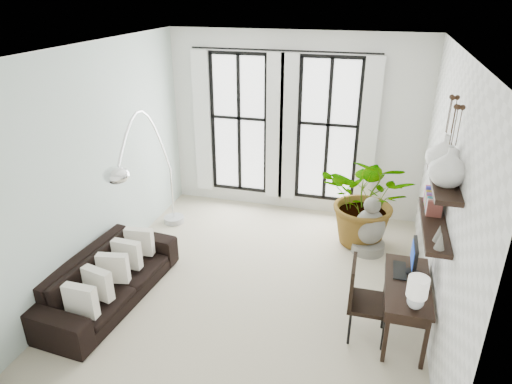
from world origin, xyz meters
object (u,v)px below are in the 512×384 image
at_px(sofa, 108,278).
at_px(plant, 369,199).
at_px(buddha, 370,229).
at_px(arc_lamp, 145,144).
at_px(desk_chair, 362,295).
at_px(desk, 408,288).

height_order(sofa, plant, plant).
relative_size(sofa, buddha, 2.36).
relative_size(plant, arc_lamp, 0.62).
bearing_deg(desk_chair, plant, 90.60).
height_order(sofa, buddha, buddha).
distance_m(sofa, buddha, 3.91).
bearing_deg(arc_lamp, plant, 21.94).
distance_m(desk, buddha, 1.93).
relative_size(desk, arc_lamp, 0.48).
distance_m(plant, desk, 2.17).
xyz_separation_m(desk_chair, buddha, (0.02, 1.97, -0.18)).
distance_m(sofa, desk_chair, 3.26).
xyz_separation_m(desk_chair, arc_lamp, (-3.15, 0.97, 1.26)).
xyz_separation_m(plant, arc_lamp, (-3.10, -1.25, 1.05)).
bearing_deg(desk, arc_lamp, 166.96).
relative_size(desk, desk_chair, 1.20).
distance_m(desk, arc_lamp, 3.92).
bearing_deg(plant, sofa, -143.34).
relative_size(sofa, desk, 1.83).
bearing_deg(desk_chair, buddha, 88.84).
bearing_deg(buddha, plant, 104.75).
height_order(desk_chair, buddha, desk_chair).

